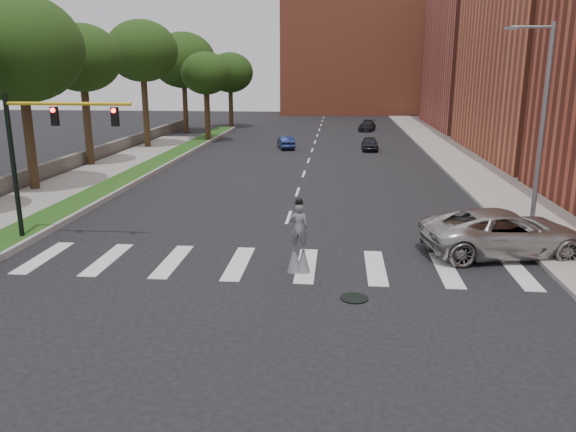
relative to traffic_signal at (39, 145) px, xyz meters
The scene contains 22 objects.
ground_plane 11.04m from the traffic_signal, 17.05° to the right, with size 160.00×160.00×0.00m, color black.
grass_median 17.56m from the traffic_signal, 95.77° to the left, with size 2.00×60.00×0.25m, color #1C4413.
median_curb 17.48m from the traffic_signal, 92.25° to the left, with size 0.20×60.00×0.28m, color gray.
sidewalk_left 9.37m from the traffic_signal, 123.98° to the left, with size 4.00×60.00×0.18m, color gray.
sidewalk_right 31.58m from the traffic_signal, 44.64° to the left, with size 5.00×90.00×0.18m, color gray.
stone_wall 20.64m from the traffic_signal, 110.80° to the left, with size 0.50×56.00×1.10m, color #534F47.
manhole 14.33m from the traffic_signal, 21.36° to the right, with size 0.90×0.90×0.04m, color black.
building_far 60.38m from the traffic_signal, 58.07° to the left, with size 16.00×22.00×20.00m, color #AD4D3F.
building_backdrop 76.80m from the traffic_signal, 78.12° to the left, with size 26.00×14.00×18.00m, color #C15A3C.
streetlight 20.91m from the traffic_signal, ahead, with size 2.05×0.20×9.00m.
traffic_signal is the anchor object (origin of this frame).
stilt_performer 11.58m from the traffic_signal, 14.09° to the right, with size 0.84×0.56×2.75m.
suv_crossing 19.06m from the traffic_signal, ahead, with size 2.98×6.46×1.79m, color #A9A69F.
car_near 33.21m from the traffic_signal, 63.00° to the left, with size 1.42×3.54×1.21m, color black.
car_mid 31.00m from the traffic_signal, 76.28° to the left, with size 1.24×3.57×1.17m, color #16224E.
car_far 49.05m from the traffic_signal, 71.49° to the left, with size 1.67×4.12×1.19m, color black.
tree_2 12.21m from the traffic_signal, 121.57° to the left, with size 7.21×7.21×11.35m.
tree_3 20.23m from the traffic_signal, 109.13° to the left, with size 5.72×5.72×10.37m.
tree_4 29.88m from the traffic_signal, 100.85° to the left, with size 6.40×6.40×11.45m.
tree_5 42.66m from the traffic_signal, 97.34° to the left, with size 7.26×7.26×11.21m.
tree_6 34.31m from the traffic_signal, 91.72° to the left, with size 4.89×4.89×8.84m.
tree_7 48.81m from the traffic_signal, 91.64° to the left, with size 5.73×5.73×9.19m.
Camera 1 is at (2.39, -18.85, 7.12)m, focal length 35.00 mm.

